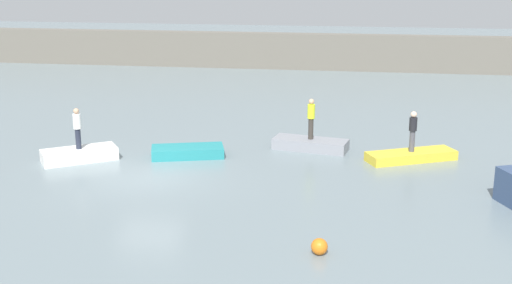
{
  "coord_description": "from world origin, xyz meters",
  "views": [
    {
      "loc": [
        7.82,
        -23.26,
        8.08
      ],
      "look_at": [
        3.76,
        2.65,
        0.84
      ],
      "focal_mm": 46.87,
      "sensor_mm": 36.0,
      "label": 1
    }
  ],
  "objects_px": {
    "rowboat_grey": "(310,144)",
    "rowboat_yellow": "(411,156)",
    "person_hiviz_shirt": "(311,117)",
    "rowboat_white": "(79,155)",
    "person_dark_shirt": "(413,129)",
    "mooring_buoy": "(319,247)",
    "person_white_shirt": "(77,126)",
    "rowboat_teal": "(188,152)"
  },
  "relations": [
    {
      "from": "rowboat_teal",
      "to": "mooring_buoy",
      "type": "distance_m",
      "value": 10.7
    },
    {
      "from": "rowboat_grey",
      "to": "mooring_buoy",
      "type": "bearing_deg",
      "value": -73.28
    },
    {
      "from": "person_hiviz_shirt",
      "to": "person_white_shirt",
      "type": "bearing_deg",
      "value": -161.46
    },
    {
      "from": "person_white_shirt",
      "to": "rowboat_yellow",
      "type": "bearing_deg",
      "value": 9.09
    },
    {
      "from": "rowboat_white",
      "to": "rowboat_teal",
      "type": "distance_m",
      "value": 4.45
    },
    {
      "from": "rowboat_white",
      "to": "person_hiviz_shirt",
      "type": "bearing_deg",
      "value": -15.75
    },
    {
      "from": "rowboat_grey",
      "to": "person_white_shirt",
      "type": "bearing_deg",
      "value": -150.5
    },
    {
      "from": "rowboat_yellow",
      "to": "person_dark_shirt",
      "type": "relative_size",
      "value": 2.21
    },
    {
      "from": "rowboat_white",
      "to": "rowboat_teal",
      "type": "xyz_separation_m",
      "value": [
        4.26,
        1.26,
        -0.04
      ]
    },
    {
      "from": "person_white_shirt",
      "to": "person_hiviz_shirt",
      "type": "bearing_deg",
      "value": 18.54
    },
    {
      "from": "rowboat_white",
      "to": "mooring_buoy",
      "type": "height_order",
      "value": "rowboat_white"
    },
    {
      "from": "rowboat_grey",
      "to": "person_white_shirt",
      "type": "xyz_separation_m",
      "value": [
        -9.3,
        -3.12,
        1.22
      ]
    },
    {
      "from": "rowboat_teal",
      "to": "rowboat_white",
      "type": "bearing_deg",
      "value": -179.93
    },
    {
      "from": "person_dark_shirt",
      "to": "rowboat_grey",
      "type": "bearing_deg",
      "value": 167.32
    },
    {
      "from": "person_white_shirt",
      "to": "person_dark_shirt",
      "type": "height_order",
      "value": "person_white_shirt"
    },
    {
      "from": "mooring_buoy",
      "to": "rowboat_teal",
      "type": "bearing_deg",
      "value": 124.79
    },
    {
      "from": "rowboat_white",
      "to": "mooring_buoy",
      "type": "xyz_separation_m",
      "value": [
        10.37,
        -7.53,
        -0.02
      ]
    },
    {
      "from": "person_hiviz_shirt",
      "to": "rowboat_yellow",
      "type": "bearing_deg",
      "value": -12.68
    },
    {
      "from": "person_dark_shirt",
      "to": "mooring_buoy",
      "type": "distance_m",
      "value": 10.26
    },
    {
      "from": "person_hiviz_shirt",
      "to": "rowboat_grey",
      "type": "bearing_deg",
      "value": 26.57
    },
    {
      "from": "rowboat_teal",
      "to": "mooring_buoy",
      "type": "relative_size",
      "value": 6.28
    },
    {
      "from": "rowboat_teal",
      "to": "rowboat_grey",
      "type": "height_order",
      "value": "rowboat_grey"
    },
    {
      "from": "person_white_shirt",
      "to": "mooring_buoy",
      "type": "distance_m",
      "value": 12.87
    },
    {
      "from": "rowboat_white",
      "to": "person_white_shirt",
      "type": "height_order",
      "value": "person_white_shirt"
    },
    {
      "from": "rowboat_white",
      "to": "mooring_buoy",
      "type": "distance_m",
      "value": 12.82
    },
    {
      "from": "rowboat_teal",
      "to": "person_white_shirt",
      "type": "distance_m",
      "value": 4.62
    },
    {
      "from": "rowboat_white",
      "to": "person_dark_shirt",
      "type": "bearing_deg",
      "value": -25.21
    },
    {
      "from": "rowboat_white",
      "to": "person_white_shirt",
      "type": "distance_m",
      "value": 1.2
    },
    {
      "from": "person_white_shirt",
      "to": "person_hiviz_shirt",
      "type": "distance_m",
      "value": 9.8
    },
    {
      "from": "rowboat_white",
      "to": "mooring_buoy",
      "type": "relative_size",
      "value": 6.29
    },
    {
      "from": "rowboat_teal",
      "to": "person_white_shirt",
      "type": "height_order",
      "value": "person_white_shirt"
    },
    {
      "from": "rowboat_white",
      "to": "person_dark_shirt",
      "type": "relative_size",
      "value": 1.77
    },
    {
      "from": "rowboat_teal",
      "to": "rowboat_grey",
      "type": "relative_size",
      "value": 0.93
    },
    {
      "from": "rowboat_teal",
      "to": "person_dark_shirt",
      "type": "xyz_separation_m",
      "value": [
        9.27,
        0.91,
        1.12
      ]
    },
    {
      "from": "person_white_shirt",
      "to": "rowboat_teal",
      "type": "bearing_deg",
      "value": 16.44
    },
    {
      "from": "person_white_shirt",
      "to": "mooring_buoy",
      "type": "xyz_separation_m",
      "value": [
        10.37,
        -7.53,
        -1.22
      ]
    },
    {
      "from": "rowboat_grey",
      "to": "rowboat_yellow",
      "type": "height_order",
      "value": "rowboat_grey"
    },
    {
      "from": "rowboat_grey",
      "to": "person_hiviz_shirt",
      "type": "height_order",
      "value": "person_hiviz_shirt"
    },
    {
      "from": "rowboat_yellow",
      "to": "person_hiviz_shirt",
      "type": "relative_size",
      "value": 2.1
    },
    {
      "from": "rowboat_teal",
      "to": "person_white_shirt",
      "type": "relative_size",
      "value": 1.76
    },
    {
      "from": "rowboat_yellow",
      "to": "rowboat_teal",
      "type": "bearing_deg",
      "value": 159.98
    },
    {
      "from": "rowboat_grey",
      "to": "rowboat_yellow",
      "type": "xyz_separation_m",
      "value": [
        4.24,
        -0.95,
        -0.05
      ]
    }
  ]
}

